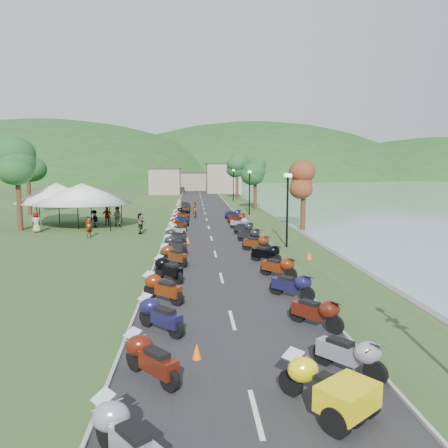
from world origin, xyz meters
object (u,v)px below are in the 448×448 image
object	(u,v)px
pedestrian_b	(117,227)
pedestrian_c	(95,228)
yellow_trike	(322,388)
pedestrian_a	(89,238)
vendor_tent_main	(82,205)

from	to	relation	value
pedestrian_b	pedestrian_c	size ratio (longest dim) A/B	1.18
yellow_trike	pedestrian_c	world-z (taller)	yellow_trike
pedestrian_a	pedestrian_b	bearing A→B (deg)	28.78
yellow_trike	pedestrian_a	world-z (taller)	yellow_trike
yellow_trike	pedestrian_a	distance (m)	27.34
pedestrian_b	pedestrian_c	world-z (taller)	pedestrian_b
yellow_trike	pedestrian_b	world-z (taller)	yellow_trike
yellow_trike	pedestrian_c	distance (m)	33.07
pedestrian_a	pedestrian_c	size ratio (longest dim) A/B	1.06
vendor_tent_main	yellow_trike	bearing A→B (deg)	-67.56
vendor_tent_main	pedestrian_a	size ratio (longest dim) A/B	3.57
vendor_tent_main	pedestrian_c	distance (m)	2.35
pedestrian_b	pedestrian_c	xyz separation A→B (m)	(-1.98, -0.31, 0.00)
pedestrian_c	pedestrian_a	bearing A→B (deg)	-36.57
yellow_trike	vendor_tent_main	world-z (taller)	vendor_tent_main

